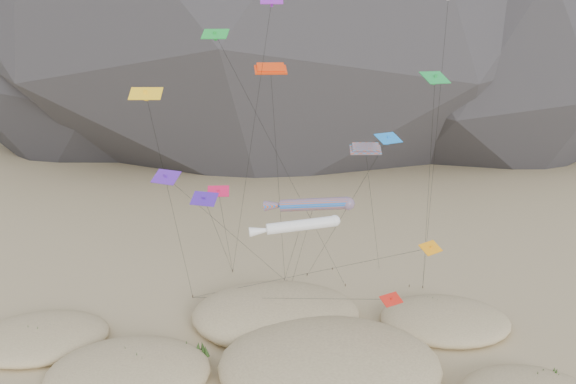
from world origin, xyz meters
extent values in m
ellipsoid|color=#CCB789|center=(-13.28, 5.60, 0.68)|extent=(12.52, 10.64, 3.01)
ellipsoid|color=#CCB789|center=(2.16, 5.64, 0.89)|extent=(17.40, 14.79, 3.95)
ellipsoid|color=#CCB789|center=(-1.62, 14.77, 0.81)|extent=(15.68, 13.33, 3.61)
ellipsoid|color=#CCB789|center=(13.88, 13.16, 0.52)|extent=(11.93, 10.14, 2.33)
ellipsoid|color=#CCB789|center=(-22.18, 12.22, 0.49)|extent=(11.55, 9.82, 2.16)
ellipsoid|color=black|center=(-12.95, 6.09, 0.80)|extent=(2.49, 2.13, 0.75)
ellipsoid|color=black|center=(-8.43, 8.11, 0.70)|extent=(1.87, 1.60, 0.56)
ellipsoid|color=black|center=(2.51, 3.46, 1.10)|extent=(3.01, 2.57, 0.90)
ellipsoid|color=black|center=(7.22, 5.13, 1.00)|extent=(2.43, 2.08, 0.73)
ellipsoid|color=black|center=(1.54, 3.23, 0.90)|extent=(2.23, 1.91, 0.67)
ellipsoid|color=black|center=(18.16, 2.48, 0.60)|extent=(2.24, 1.91, 0.67)
ellipsoid|color=black|center=(-2.65, 16.04, 1.00)|extent=(3.41, 2.92, 1.02)
ellipsoid|color=black|center=(1.36, 14.37, 0.90)|extent=(2.36, 2.02, 0.71)
ellipsoid|color=black|center=(14.12, 15.41, 0.70)|extent=(2.00, 1.71, 0.60)
ellipsoid|color=black|center=(13.02, 13.12, 0.60)|extent=(2.31, 1.97, 0.69)
ellipsoid|color=black|center=(-22.12, 11.76, 0.50)|extent=(2.62, 2.25, 0.79)
ellipsoid|color=black|center=(-18.85, 10.77, 0.40)|extent=(1.87, 1.60, 0.56)
cylinder|color=#3F2D1E|center=(-0.04, 24.00, 0.15)|extent=(0.08, 0.08, 0.30)
cylinder|color=#3F2D1E|center=(2.34, 25.73, 0.15)|extent=(0.08, 0.08, 0.30)
cylinder|color=#3F2D1E|center=(6.18, 22.50, 0.15)|extent=(0.08, 0.08, 0.30)
cylinder|color=#3F2D1E|center=(5.44, 27.29, 0.15)|extent=(0.08, 0.08, 0.30)
cylinder|color=#3F2D1E|center=(13.00, 21.87, 0.15)|extent=(0.08, 0.08, 0.30)
cylinder|color=#3F2D1E|center=(-6.09, 27.32, 0.15)|extent=(0.08, 0.08, 0.30)
cylinder|color=#3F2D1E|center=(14.37, 21.50, 0.15)|extent=(0.08, 0.08, 0.30)
cylinder|color=#3F2D1E|center=(-9.95, 20.58, 0.15)|extent=(0.08, 0.08, 0.30)
cylinder|color=#E15517|center=(1.52, 12.08, 12.05)|extent=(5.89, 2.68, 1.65)
sphere|color=#E15517|center=(4.27, 11.26, 12.28)|extent=(1.11, 1.11, 1.11)
cone|color=#E15517|center=(-1.51, 12.99, 11.77)|extent=(2.56, 1.59, 1.18)
cylinder|color=black|center=(1.03, 18.15, 6.03)|extent=(0.99, 12.16, 12.07)
cylinder|color=white|center=(0.12, 8.57, 11.33)|extent=(5.54, 1.48, 1.25)
sphere|color=white|center=(2.81, 8.88, 11.54)|extent=(0.91, 0.91, 0.91)
cone|color=white|center=(-2.85, 8.23, 11.05)|extent=(2.30, 1.03, 0.93)
cylinder|color=black|center=(-0.09, 16.61, 5.66)|extent=(0.43, 16.09, 11.34)
cube|color=red|center=(-1.90, 16.74, 23.02)|extent=(2.90, 1.38, 0.82)
cube|color=red|center=(-1.90, 16.74, 23.23)|extent=(2.46, 1.09, 0.80)
cylinder|color=black|center=(-1.08, 20.15, 11.51)|extent=(1.67, 6.85, 23.03)
cube|color=#EA4618|center=(5.38, 10.25, 16.96)|extent=(2.51, 1.17, 0.67)
cube|color=#EA4618|center=(5.38, 10.25, 17.18)|extent=(2.13, 0.93, 0.67)
cylinder|color=black|center=(8.15, 18.71, 8.48)|extent=(5.58, 16.93, 16.97)
cube|color=#16933C|center=(10.69, 10.36, 22.57)|extent=(2.71, 2.33, 0.91)
cube|color=#16933C|center=(10.69, 10.36, 22.42)|extent=(0.39, 0.38, 0.82)
cylinder|color=black|center=(12.53, 15.93, 11.31)|extent=(3.71, 11.17, 22.53)
cube|color=orange|center=(10.42, 8.06, 9.39)|extent=(2.15, 1.96, 0.69)
cube|color=orange|center=(10.42, 8.06, 9.24)|extent=(0.30, 0.29, 0.66)
cylinder|color=black|center=(0.23, 14.32, 4.72)|extent=(20.39, 12.54, 9.37)
cube|color=blue|center=(6.46, 7.33, 18.31)|extent=(2.27, 1.99, 0.66)
cube|color=blue|center=(6.46, 7.33, 18.16)|extent=(0.29, 0.26, 0.69)
cylinder|color=black|center=(4.40, 16.53, 9.18)|extent=(4.15, 18.42, 18.27)
cube|color=#541EB4|center=(-10.65, 11.77, 14.64)|extent=(2.61, 2.24, 0.95)
cube|color=#541EB4|center=(-10.65, 11.77, 14.49)|extent=(0.40, 0.40, 0.79)
cylinder|color=black|center=(-5.34, 17.88, 7.35)|extent=(10.64, 12.27, 14.61)
cube|color=yellow|center=(-12.24, 13.79, 21.21)|extent=(2.72, 1.55, 0.95)
cube|color=yellow|center=(-12.24, 13.79, 21.06)|extent=(0.33, 0.28, 0.90)
cylinder|color=black|center=(-11.10, 17.18, 10.63)|extent=(2.32, 6.82, 21.17)
cylinder|color=black|center=(13.17, 16.87, 14.49)|extent=(2.42, 9.29, 28.89)
cube|color=#CA1343|center=(-6.35, 10.28, 13.75)|extent=(1.70, 0.82, 0.74)
cube|color=#CA1343|center=(-6.35, 10.28, 13.60)|extent=(0.20, 0.26, 0.57)
cylinder|color=black|center=(-6.22, 18.80, 6.90)|extent=(0.29, 17.05, 13.72)
cube|color=red|center=(6.85, 5.83, 6.09)|extent=(1.96, 1.65, 0.60)
cube|color=red|center=(6.85, 5.83, 5.94)|extent=(0.26, 0.24, 0.60)
cylinder|color=black|center=(-1.55, 13.21, 3.07)|extent=(16.83, 14.77, 6.06)
cube|color=purple|center=(-1.92, 12.64, 28.39)|extent=(1.80, 1.02, 0.60)
cube|color=purple|center=(-1.92, 12.64, 28.24)|extent=(0.22, 0.16, 0.62)
cylinder|color=black|center=(-4.00, 19.98, 14.22)|extent=(4.20, 14.71, 28.35)
cube|color=#411BA2|center=(-7.33, 8.52, 13.60)|extent=(2.25, 1.67, 0.88)
cube|color=#411BA2|center=(-7.33, 8.52, 13.45)|extent=(0.34, 0.38, 0.67)
cylinder|color=black|center=(-6.71, 17.92, 6.82)|extent=(1.26, 18.81, 13.56)
cube|color=green|center=(-6.34, 12.06, 25.86)|extent=(2.22, 1.49, 0.80)
cube|color=green|center=(-6.34, 12.06, 25.71)|extent=(0.30, 0.30, 0.69)
cylinder|color=black|center=(-0.08, 17.28, 12.96)|extent=(12.55, 10.47, 25.82)
camera|label=1|loc=(-3.54, -33.29, 24.33)|focal=35.00mm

